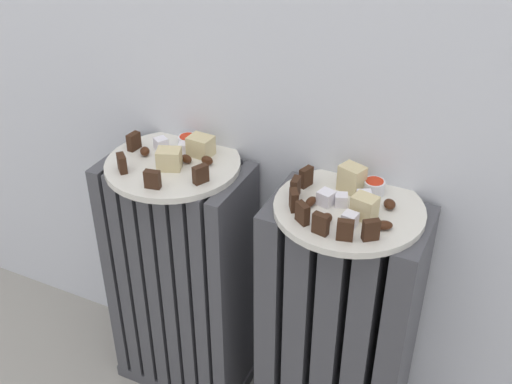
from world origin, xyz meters
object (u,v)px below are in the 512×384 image
radiator_left (183,282)px  radiator_right (337,333)px  plate_right (349,209)px  fork (169,156)px  plate_left (173,164)px  jam_bowl_right (374,186)px  jam_bowl_left (188,140)px

radiator_left → radiator_right: same height
plate_right → fork: bearing=177.9°
plate_left → jam_bowl_right: 0.38m
plate_right → jam_bowl_left: jam_bowl_left is taller
plate_left → jam_bowl_right: bearing=8.9°
radiator_left → radiator_right: 0.35m
radiator_right → jam_bowl_left: 0.48m
radiator_right → plate_left: size_ratio=2.18×
jam_bowl_right → fork: jam_bowl_right is taller
radiator_left → plate_right: bearing=0.0°
fork → radiator_left: bearing=-38.1°
plate_left → plate_right: bearing=0.0°
plate_right → jam_bowl_right: 0.07m
plate_right → jam_bowl_right: jam_bowl_right is taller
radiator_right → jam_bowl_right: size_ratio=14.87×
radiator_left → plate_right: (0.35, 0.00, 0.29)m
radiator_left → jam_bowl_right: bearing=8.9°
radiator_left → fork: bearing=141.9°
radiator_right → plate_left: plate_left is taller
radiator_left → plate_left: plate_left is taller
jam_bowl_left → plate_left: bearing=-84.6°
radiator_left → fork: fork is taller
plate_right → jam_bowl_left: size_ratio=6.48×
radiator_left → plate_right: 0.46m
jam_bowl_left → jam_bowl_right: jam_bowl_right is taller
plate_left → plate_right: 0.35m
plate_left → fork: (-0.02, 0.01, 0.01)m
fork → plate_left: bearing=-38.1°
radiator_left → jam_bowl_left: jam_bowl_left is taller
plate_left → fork: size_ratio=2.58×
jam_bowl_left → jam_bowl_right: 0.38m
radiator_left → radiator_right: bearing=0.0°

